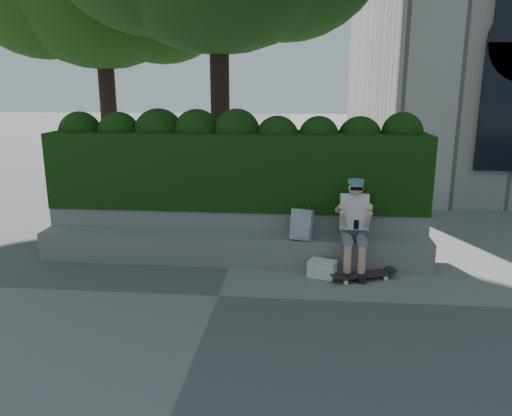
# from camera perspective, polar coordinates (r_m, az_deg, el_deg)

# --- Properties ---
(ground) EXTENTS (80.00, 80.00, 0.00)m
(ground) POSITION_cam_1_polar(r_m,az_deg,el_deg) (6.65, -4.31, -10.00)
(ground) COLOR slate
(ground) RESTS_ON ground
(bench_ledge) EXTENTS (6.00, 0.45, 0.45)m
(bench_ledge) POSITION_cam_1_polar(r_m,az_deg,el_deg) (7.72, -2.79, -4.71)
(bench_ledge) COLOR gray
(bench_ledge) RESTS_ON ground
(planter_wall) EXTENTS (6.00, 0.50, 0.75)m
(planter_wall) POSITION_cam_1_polar(r_m,az_deg,el_deg) (8.12, -2.33, -2.63)
(planter_wall) COLOR gray
(planter_wall) RESTS_ON ground
(hedge) EXTENTS (6.00, 1.00, 1.20)m
(hedge) POSITION_cam_1_polar(r_m,az_deg,el_deg) (8.11, -2.19, 4.44)
(hedge) COLOR black
(hedge) RESTS_ON planter_wall
(person) EXTENTS (0.40, 0.76, 1.38)m
(person) POSITION_cam_1_polar(r_m,az_deg,el_deg) (7.35, 11.14, -1.62)
(person) COLOR slate
(person) RESTS_ON ground
(skateboard) EXTENTS (0.89, 0.50, 0.09)m
(skateboard) POSITION_cam_1_polar(r_m,az_deg,el_deg) (7.27, 12.13, -7.49)
(skateboard) COLOR black
(skateboard) RESTS_ON ground
(backpack_plaid) EXTENTS (0.34, 0.24, 0.45)m
(backpack_plaid) POSITION_cam_1_polar(r_m,az_deg,el_deg) (7.41, 5.25, -1.89)
(backpack_plaid) COLOR silver
(backpack_plaid) RESTS_ON bench_ledge
(backpack_ground) EXTENTS (0.44, 0.38, 0.24)m
(backpack_ground) POSITION_cam_1_polar(r_m,az_deg,el_deg) (7.27, 7.57, -6.89)
(backpack_ground) COLOR silver
(backpack_ground) RESTS_ON ground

